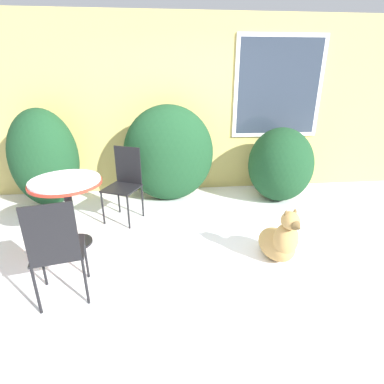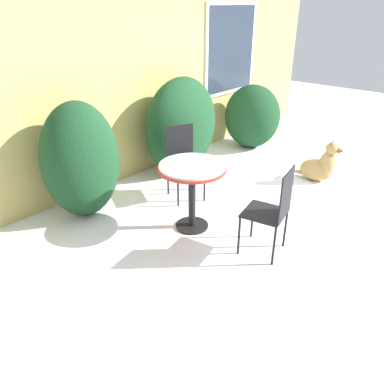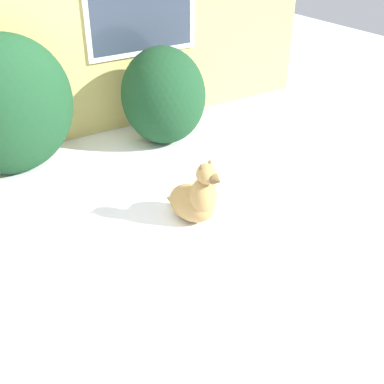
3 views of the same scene
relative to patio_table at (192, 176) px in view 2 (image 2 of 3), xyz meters
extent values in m
plane|color=white|center=(1.41, -0.47, -0.67)|extent=(16.00, 16.00, 0.00)
cube|color=tan|center=(1.41, 1.73, 0.70)|extent=(8.00, 0.06, 2.73)
cube|color=white|center=(2.95, 1.69, 1.00)|extent=(1.44, 0.04, 1.56)
cube|color=#2D3847|center=(2.95, 1.67, 1.00)|extent=(1.32, 0.01, 1.44)
ellipsoid|color=#194223|center=(-0.64, 1.22, 0.06)|extent=(0.96, 0.81, 1.44)
ellipsoid|color=#194223|center=(1.16, 1.25, 0.07)|extent=(1.36, 0.73, 1.47)
ellipsoid|color=#194223|center=(2.87, 1.08, -0.10)|extent=(0.98, 1.01, 1.13)
cylinder|color=black|center=(0.00, 0.00, -0.65)|extent=(0.39, 0.39, 0.03)
cylinder|color=black|center=(0.00, 0.00, -0.28)|extent=(0.08, 0.08, 0.72)
cylinder|color=red|center=(0.00, 0.00, 0.10)|extent=(0.78, 0.78, 0.03)
cylinder|color=white|center=(0.00, 0.00, 0.13)|extent=(0.74, 0.74, 0.03)
cube|color=black|center=(0.51, 0.57, -0.20)|extent=(0.56, 0.56, 0.02)
cube|color=black|center=(0.60, 0.75, 0.06)|extent=(0.35, 0.18, 0.51)
cylinder|color=black|center=(0.26, 0.48, -0.44)|extent=(0.02, 0.02, 0.46)
cylinder|color=black|center=(0.61, 0.32, -0.44)|extent=(0.02, 0.02, 0.46)
cylinder|color=black|center=(0.42, 0.82, -0.44)|extent=(0.02, 0.02, 0.46)
cylinder|color=black|center=(0.77, 0.66, -0.44)|extent=(0.02, 0.02, 0.46)
cube|color=black|center=(0.15, -0.88, -0.20)|extent=(0.50, 0.50, 0.02)
cube|color=black|center=(0.19, -1.08, 0.06)|extent=(0.38, 0.09, 0.51)
cylinder|color=black|center=(0.29, -0.66, -0.44)|extent=(0.02, 0.02, 0.46)
cylinder|color=black|center=(-0.08, -0.73, -0.44)|extent=(0.02, 0.02, 0.46)
cylinder|color=black|center=(0.37, -1.03, -0.44)|extent=(0.02, 0.02, 0.46)
cylinder|color=black|center=(0.00, -1.11, -0.44)|extent=(0.02, 0.02, 0.46)
ellipsoid|color=tan|center=(2.26, -0.51, -0.50)|extent=(0.44, 0.54, 0.33)
ellipsoid|color=tan|center=(2.29, -0.65, -0.36)|extent=(0.31, 0.28, 0.36)
sphere|color=tan|center=(2.29, -0.68, -0.13)|extent=(0.18, 0.18, 0.18)
cone|color=brown|center=(2.32, -0.81, -0.14)|extent=(0.11, 0.09, 0.10)
ellipsoid|color=brown|center=(2.24, -0.68, -0.06)|extent=(0.05, 0.03, 0.08)
ellipsoid|color=brown|center=(2.34, -0.66, -0.06)|extent=(0.05, 0.03, 0.08)
ellipsoid|color=tan|center=(2.21, -0.29, -0.59)|extent=(0.11, 0.23, 0.06)
camera|label=1|loc=(1.06, -3.20, 1.22)|focal=28.00mm
camera|label=2|loc=(-2.88, -2.56, 1.76)|focal=35.00mm
camera|label=3|loc=(0.28, -3.61, 1.87)|focal=45.00mm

